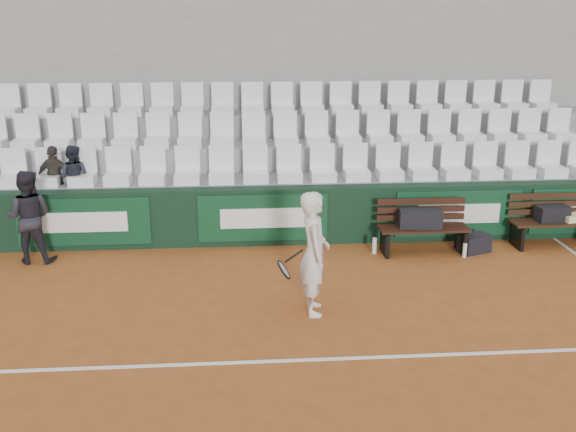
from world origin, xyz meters
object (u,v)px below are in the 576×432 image
at_px(tennis_player, 314,253).
at_px(water_bottle_far, 465,250).
at_px(sports_bag_right, 552,213).
at_px(ball_kid, 29,217).
at_px(bench_right, 554,233).
at_px(spectator_c, 71,152).
at_px(bench_left, 423,240).
at_px(water_bottle_near, 374,246).
at_px(sports_bag_ground, 474,243).
at_px(spectator_b, 52,153).
at_px(sports_bag_left, 420,219).

bearing_deg(tennis_player, water_bottle_far, 33.68).
bearing_deg(sports_bag_right, ball_kid, -179.35).
height_order(water_bottle_far, tennis_player, tennis_player).
height_order(bench_right, spectator_c, spectator_c).
height_order(bench_left, water_bottle_near, bench_left).
relative_size(bench_left, sports_bag_ground, 2.99).
distance_m(bench_right, water_bottle_near, 3.16).
relative_size(water_bottle_far, tennis_player, 0.14).
bearing_deg(spectator_c, bench_right, -177.48).
distance_m(sports_bag_ground, water_bottle_far, 0.34).
distance_m(spectator_b, spectator_c, 0.31).
xyz_separation_m(sports_bag_right, ball_kid, (-8.68, -0.10, 0.18)).
bearing_deg(sports_bag_left, sports_bag_right, 4.36).
xyz_separation_m(bench_right, sports_bag_ground, (-1.46, -0.19, -0.07)).
bearing_deg(sports_bag_right, water_bottle_near, -177.00).
distance_m(ball_kid, spectator_c, 1.43).
xyz_separation_m(water_bottle_near, water_bottle_far, (1.45, -0.28, -0.02)).
bearing_deg(sports_bag_ground, bench_left, 178.17).
distance_m(sports_bag_left, sports_bag_ground, 1.04).
xyz_separation_m(sports_bag_left, ball_kid, (-6.33, 0.08, 0.16)).
relative_size(ball_kid, spectator_c, 1.33).
relative_size(tennis_player, spectator_b, 1.49).
height_order(ball_kid, spectator_c, spectator_c).
bearing_deg(spectator_b, water_bottle_near, 178.04).
distance_m(sports_bag_right, water_bottle_far, 1.77).
height_order(sports_bag_left, spectator_b, spectator_b).
bearing_deg(tennis_player, sports_bag_right, 27.34).
relative_size(sports_bag_right, water_bottle_far, 2.32).
height_order(bench_right, spectator_b, spectator_b).
height_order(sports_bag_right, water_bottle_far, sports_bag_right).
bearing_deg(sports_bag_ground, ball_kid, 179.09).
relative_size(water_bottle_far, spectator_c, 0.21).
bearing_deg(spectator_b, bench_right, -176.78).
bearing_deg(spectator_b, spectator_c, -170.08).
height_order(sports_bag_right, water_bottle_near, sports_bag_right).
bearing_deg(bench_right, ball_kid, -179.54).
bearing_deg(spectator_c, sports_bag_right, -177.34).
relative_size(sports_bag_ground, spectator_b, 0.44).
relative_size(sports_bag_ground, water_bottle_near, 1.84).
height_order(bench_left, tennis_player, tennis_player).
bearing_deg(sports_bag_ground, tennis_player, -145.39).
relative_size(bench_left, water_bottle_near, 5.51).
bearing_deg(ball_kid, bench_left, -178.44).
xyz_separation_m(water_bottle_far, spectator_c, (-6.56, 1.43, 1.45)).
xyz_separation_m(sports_bag_left, water_bottle_far, (0.70, -0.27, -0.48)).
bearing_deg(water_bottle_far, spectator_b, 168.27).
distance_m(sports_bag_right, ball_kid, 8.68).
bearing_deg(bench_left, sports_bag_ground, -1.83).
bearing_deg(water_bottle_far, sports_bag_left, 159.02).
height_order(sports_bag_ground, tennis_player, tennis_player).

